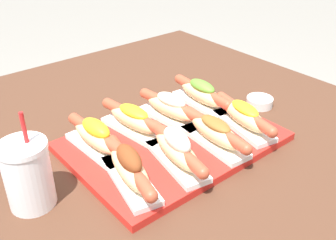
{
  "coord_description": "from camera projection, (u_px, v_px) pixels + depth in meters",
  "views": [
    {
      "loc": [
        -0.54,
        -0.66,
        1.2
      ],
      "look_at": [
        -0.03,
        -0.05,
        0.75
      ],
      "focal_mm": 42.0,
      "sensor_mm": 36.0,
      "label": 1
    }
  ],
  "objects": [
    {
      "name": "hot_dog_0",
      "position": [
        130.0,
        168.0,
        0.76
      ],
      "size": [
        0.1,
        0.22,
        0.08
      ],
      "color": "white",
      "rests_on": "serving_tray"
    },
    {
      "name": "drink_cup",
      "position": [
        28.0,
        175.0,
        0.72
      ],
      "size": [
        0.09,
        0.09,
        0.2
      ],
      "color": "white",
      "rests_on": "patio_table"
    },
    {
      "name": "hot_dog_6",
      "position": [
        172.0,
        108.0,
        0.98
      ],
      "size": [
        0.08,
        0.22,
        0.07
      ],
      "color": "white",
      "rests_on": "serving_tray"
    },
    {
      "name": "hot_dog_3",
      "position": [
        244.0,
        116.0,
        0.95
      ],
      "size": [
        0.1,
        0.22,
        0.06
      ],
      "color": "white",
      "rests_on": "serving_tray"
    },
    {
      "name": "hot_dog_7",
      "position": [
        202.0,
        94.0,
        1.05
      ],
      "size": [
        0.07,
        0.22,
        0.07
      ],
      "color": "white",
      "rests_on": "serving_tray"
    },
    {
      "name": "hot_dog_2",
      "position": [
        215.0,
        132.0,
        0.88
      ],
      "size": [
        0.08,
        0.22,
        0.06
      ],
      "color": "white",
      "rests_on": "serving_tray"
    },
    {
      "name": "hot_dog_5",
      "position": [
        134.0,
        119.0,
        0.93
      ],
      "size": [
        0.08,
        0.22,
        0.07
      ],
      "color": "white",
      "rests_on": "serving_tray"
    },
    {
      "name": "patio_table",
      "position": [
        165.0,
        227.0,
        1.17
      ],
      "size": [
        1.14,
        1.19,
        0.69
      ],
      "color": "#4C2D1E",
      "rests_on": "ground_plane"
    },
    {
      "name": "serving_tray",
      "position": [
        173.0,
        141.0,
        0.93
      ],
      "size": [
        0.48,
        0.34,
        0.02
      ],
      "color": "red",
      "rests_on": "patio_table"
    },
    {
      "name": "hot_dog_4",
      "position": [
        98.0,
        138.0,
        0.86
      ],
      "size": [
        0.07,
        0.22,
        0.07
      ],
      "color": "white",
      "rests_on": "serving_tray"
    },
    {
      "name": "hot_dog_1",
      "position": [
        177.0,
        149.0,
        0.82
      ],
      "size": [
        0.09,
        0.22,
        0.08
      ],
      "color": "white",
      "rests_on": "serving_tray"
    },
    {
      "name": "sauce_bowl",
      "position": [
        260.0,
        101.0,
        1.09
      ],
      "size": [
        0.07,
        0.07,
        0.03
      ],
      "color": "white",
      "rests_on": "patio_table"
    }
  ]
}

